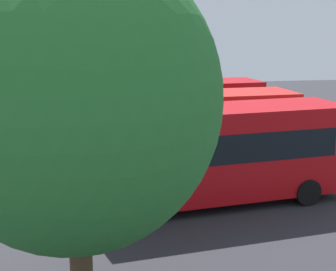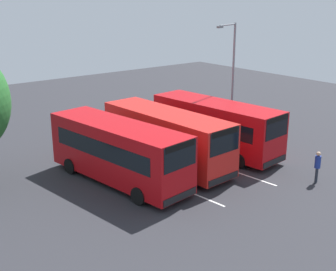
# 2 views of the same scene
# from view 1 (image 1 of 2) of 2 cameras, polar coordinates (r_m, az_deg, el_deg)

# --- Properties ---
(ground_plane) EXTENTS (62.78, 62.78, 0.00)m
(ground_plane) POSITION_cam_1_polar(r_m,az_deg,el_deg) (20.21, 2.13, -4.21)
(ground_plane) COLOR #2B2B30
(bus_far_left) EXTENTS (9.32, 3.60, 3.29)m
(bus_far_left) POSITION_cam_1_polar(r_m,az_deg,el_deg) (16.30, 5.73, -1.89)
(bus_far_left) COLOR #B70C11
(bus_far_left) RESTS_ON ground
(bus_center_left) EXTENTS (9.20, 3.00, 3.29)m
(bus_center_left) POSITION_cam_1_polar(r_m,az_deg,el_deg) (19.58, 2.13, 0.66)
(bus_center_left) COLOR red
(bus_center_left) RESTS_ON ground
(bus_center_right) EXTENTS (9.27, 3.31, 3.29)m
(bus_center_right) POSITION_cam_1_polar(r_m,az_deg,el_deg) (23.45, 0.18, 2.70)
(bus_center_right) COLOR #B70C11
(bus_center_right) RESTS_ON ground
(pedestrian) EXTENTS (0.42, 0.42, 1.79)m
(pedestrian) POSITION_cam_1_polar(r_m,az_deg,el_deg) (26.43, 15.21, 1.77)
(pedestrian) COLOR #232833
(pedestrian) RESTS_ON ground
(street_lamp) EXTENTS (0.91, 2.52, 7.99)m
(street_lamp) POSITION_cam_1_polar(r_m,az_deg,el_deg) (26.51, -6.20, 9.89)
(street_lamp) COLOR gray
(street_lamp) RESTS_ON ground
(depot_tree) EXTENTS (5.36, 4.82, 7.44)m
(depot_tree) POSITION_cam_1_polar(r_m,az_deg,el_deg) (8.76, -11.06, 4.05)
(depot_tree) COLOR #4C3823
(depot_tree) RESTS_ON ground
(lane_stripe_outer_left) EXTENTS (12.08, 1.22, 0.01)m
(lane_stripe_outer_left) POSITION_cam_1_polar(r_m,az_deg,el_deg) (18.37, 3.43, -5.98)
(lane_stripe_outer_left) COLOR silver
(lane_stripe_outer_left) RESTS_ON ground
(lane_stripe_inner_left) EXTENTS (12.08, 1.22, 0.01)m
(lane_stripe_inner_left) POSITION_cam_1_polar(r_m,az_deg,el_deg) (22.08, 1.05, -2.72)
(lane_stripe_inner_left) COLOR silver
(lane_stripe_inner_left) RESTS_ON ground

